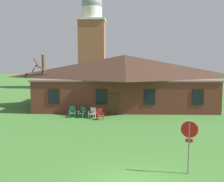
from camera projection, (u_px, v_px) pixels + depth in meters
brick_building at (125, 80)px, 30.98m from camera, size 19.45×10.40×5.93m
dome_tower at (92, 43)px, 50.97m from camera, size 5.18×5.18×18.76m
stop_sign at (189, 137)px, 12.31m from camera, size 0.79×0.23×2.51m
lawn_chair_by_porch at (72, 112)px, 25.13m from camera, size 0.70×0.74×0.96m
lawn_chair_near_door at (82, 112)px, 25.02m from camera, size 0.80×0.84×0.96m
lawn_chair_left_end at (93, 113)px, 24.76m from camera, size 0.75×0.80×0.96m
lawn_chair_middle at (100, 114)px, 24.12m from camera, size 0.76×0.81×0.96m
bare_tree_beside_building at (43, 79)px, 30.08m from camera, size 1.74×2.22×5.94m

